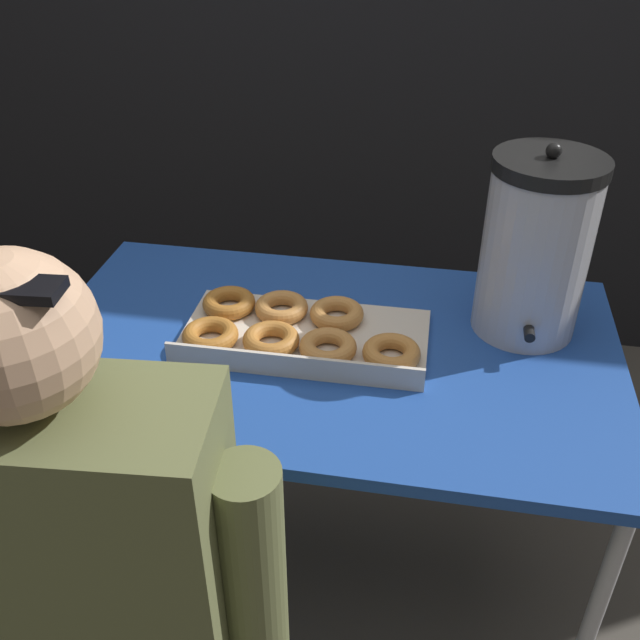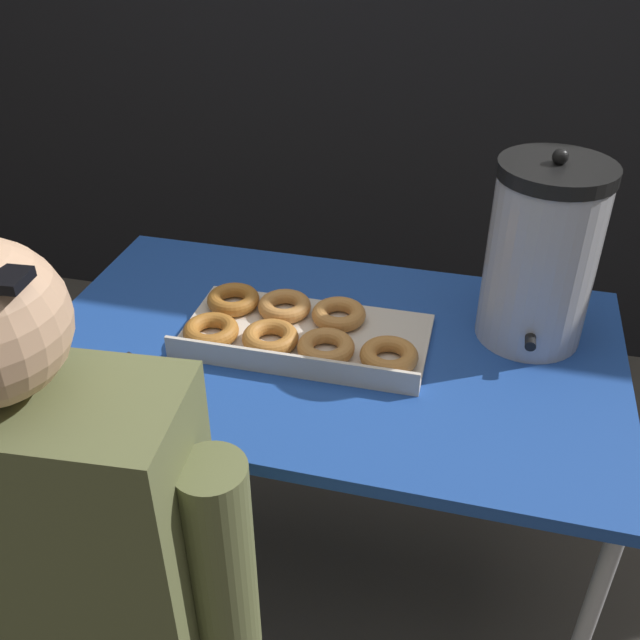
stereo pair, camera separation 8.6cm
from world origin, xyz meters
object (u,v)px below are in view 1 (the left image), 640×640
(donut_box, at_px, (297,332))
(coffee_urn, at_px, (536,247))
(person_seated, at_px, (98,635))
(cell_phone, at_px, (109,387))

(donut_box, xyz_separation_m, coffee_urn, (0.47, 0.14, 0.17))
(donut_box, xyz_separation_m, person_seated, (-0.18, -0.63, -0.16))
(donut_box, bearing_deg, cell_phone, -145.72)
(donut_box, relative_size, cell_phone, 3.12)
(coffee_urn, relative_size, person_seated, 0.33)
(cell_phone, height_order, person_seated, person_seated)
(donut_box, height_order, person_seated, person_seated)
(coffee_urn, xyz_separation_m, person_seated, (-0.65, -0.77, -0.33))
(donut_box, distance_m, cell_phone, 0.39)
(donut_box, bearing_deg, coffee_urn, 16.52)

